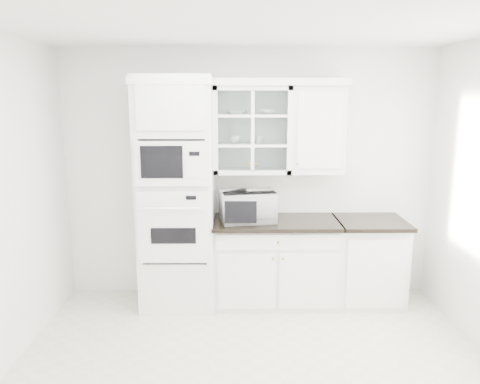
{
  "coord_description": "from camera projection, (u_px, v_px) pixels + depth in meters",
  "views": [
    {
      "loc": [
        -0.13,
        -3.31,
        2.2
      ],
      "look_at": [
        -0.1,
        1.05,
        1.3
      ],
      "focal_mm": 35.0,
      "sensor_mm": 36.0,
      "label": 1
    }
  ],
  "objects": [
    {
      "name": "countertop_microwave",
      "position": [
        248.0,
        206.0,
        4.85
      ],
      "size": [
        0.62,
        0.54,
        0.32
      ],
      "primitive_type": "imported",
      "rotation": [
        0.0,
        0.0,
        3.32
      ],
      "color": "white",
      "rests_on": "base_cabinet_run"
    },
    {
      "name": "extra_base_cabinet",
      "position": [
        368.0,
        261.0,
        5.02
      ],
      "size": [
        0.72,
        0.67,
        0.92
      ],
      "color": "white",
      "rests_on": "ground"
    },
    {
      "name": "ground",
      "position": [
        254.0,
        380.0,
        3.68
      ],
      "size": [
        4.0,
        3.5,
        0.01
      ],
      "primitive_type": "cube",
      "color": "beige",
      "rests_on": "ground"
    },
    {
      "name": "cup_a",
      "position": [
        235.0,
        139.0,
        4.86
      ],
      "size": [
        0.12,
        0.12,
        0.08
      ],
      "primitive_type": "imported",
      "rotation": [
        0.0,
        0.0,
        0.12
      ],
      "color": "white",
      "rests_on": "upper_cabinet_glass"
    },
    {
      "name": "bowl_a",
      "position": [
        237.0,
        112.0,
        4.83
      ],
      "size": [
        0.21,
        0.21,
        0.05
      ],
      "primitive_type": "imported",
      "rotation": [
        0.0,
        0.0,
        -0.06
      ],
      "color": "white",
      "rests_on": "upper_cabinet_glass"
    },
    {
      "name": "bowl_b",
      "position": [
        267.0,
        112.0,
        4.82
      ],
      "size": [
        0.2,
        0.2,
        0.05
      ],
      "primitive_type": "imported",
      "rotation": [
        0.0,
        0.0,
        0.2
      ],
      "color": "white",
      "rests_on": "upper_cabinet_glass"
    },
    {
      "name": "upper_cabinet_solid",
      "position": [
        317.0,
        130.0,
        4.87
      ],
      "size": [
        0.55,
        0.33,
        0.9
      ],
      "primitive_type": "cube",
      "color": "white",
      "rests_on": "room_shell"
    },
    {
      "name": "base_cabinet_run",
      "position": [
        275.0,
        261.0,
        5.01
      ],
      "size": [
        1.32,
        0.67,
        0.92
      ],
      "color": "white",
      "rests_on": "ground"
    },
    {
      "name": "room_shell",
      "position": [
        253.0,
        149.0,
        3.75
      ],
      "size": [
        4.0,
        3.5,
        2.7
      ],
      "color": "white",
      "rests_on": "ground"
    },
    {
      "name": "cup_b",
      "position": [
        259.0,
        140.0,
        4.87
      ],
      "size": [
        0.1,
        0.1,
        0.08
      ],
      "primitive_type": "imported",
      "rotation": [
        0.0,
        0.0,
        -0.18
      ],
      "color": "white",
      "rests_on": "upper_cabinet_glass"
    },
    {
      "name": "crown_molding",
      "position": [
        242.0,
        82.0,
        4.74
      ],
      "size": [
        2.14,
        0.38,
        0.07
      ],
      "primitive_type": "cube",
      "color": "white",
      "rests_on": "room_shell"
    },
    {
      "name": "upper_cabinet_glass",
      "position": [
        252.0,
        130.0,
        4.86
      ],
      "size": [
        0.8,
        0.33,
        0.9
      ],
      "color": "white",
      "rests_on": "room_shell"
    },
    {
      "name": "oven_column",
      "position": [
        177.0,
        194.0,
        4.83
      ],
      "size": [
        0.76,
        0.68,
        2.4
      ],
      "color": "white",
      "rests_on": "ground"
    }
  ]
}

